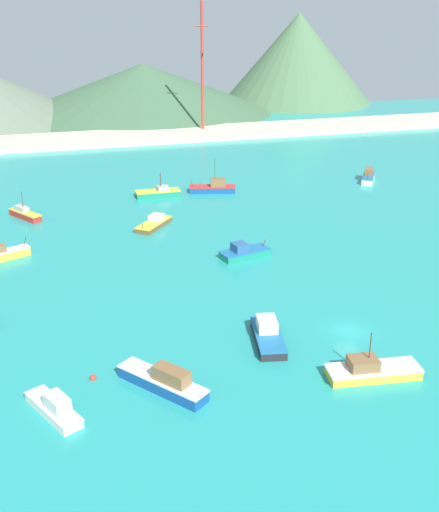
{
  "coord_description": "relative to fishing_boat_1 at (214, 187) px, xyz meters",
  "views": [
    {
      "loc": [
        -33.11,
        -57.78,
        36.06
      ],
      "look_at": [
        -8.59,
        25.49,
        0.71
      ],
      "focal_mm": 43.2,
      "sensor_mm": 36.0,
      "label": 1
    }
  ],
  "objects": [
    {
      "name": "fishing_boat_9",
      "position": [
        -15.98,
        -18.05,
        -0.31
      ],
      "size": [
        7.7,
        8.39,
        2.02
      ],
      "color": "brown",
      "rests_on": "ground"
    },
    {
      "name": "radio_tower",
      "position": [
        14.71,
        63.55,
        18.11
      ],
      "size": [
        3.75,
        3.0,
        37.46
      ],
      "color": "#B7332D",
      "rests_on": "ground"
    },
    {
      "name": "fishing_boat_3",
      "position": [
        -3.12,
        -71.08,
        -0.18
      ],
      "size": [
        10.19,
        4.36,
        5.29
      ],
      "color": "gold",
      "rests_on": "ground"
    },
    {
      "name": "fishing_boat_4",
      "position": [
        -41.07,
        -26.49,
        -0.08
      ],
      "size": [
        8.15,
        5.04,
        4.8
      ],
      "color": "gold",
      "rests_on": "ground"
    },
    {
      "name": "fishing_boat_10",
      "position": [
        -11.64,
        0.21,
        -0.24
      ],
      "size": [
        9.05,
        3.32,
        4.74
      ],
      "color": "#198466",
      "rests_on": "ground"
    },
    {
      "name": "fishing_boat_1",
      "position": [
        0.0,
        0.0,
        0.0
      ],
      "size": [
        9.98,
        5.21,
        7.09
      ],
      "color": "#14478C",
      "rests_on": "ground"
    },
    {
      "name": "fishing_boat_8",
      "position": [
        -10.87,
        -61.08,
        -0.11
      ],
      "size": [
        4.63,
        9.04,
        2.47
      ],
      "color": "#232328",
      "rests_on": "ground"
    },
    {
      "name": "fishing_boat_7",
      "position": [
        -5.29,
        -35.82,
        -0.19
      ],
      "size": [
        8.35,
        4.75,
        2.41
      ],
      "color": "#198466",
      "rests_on": "ground"
    },
    {
      "name": "ground",
      "position": [
        -0.73,
        -31.53,
        -1.24
      ],
      "size": [
        260.0,
        280.0,
        0.5
      ],
      "color": "teal"
    },
    {
      "name": "fishing_boat_13",
      "position": [
        35.17,
        -1.6,
        0.08
      ],
      "size": [
        6.03,
        7.42,
        2.9
      ],
      "color": "silver",
      "rests_on": "ground"
    },
    {
      "name": "hill_east",
      "position": [
        67.37,
        115.26,
        15.95
      ],
      "size": [
        59.2,
        59.2,
        33.88
      ],
      "color": "#476B47",
      "rests_on": "ground"
    },
    {
      "name": "fishing_boat_6",
      "position": [
        -37.81,
        -6.6,
        -0.18
      ],
      "size": [
        5.87,
        7.8,
        5.0
      ],
      "color": "red",
      "rests_on": "ground"
    },
    {
      "name": "beach_strip",
      "position": [
        -0.73,
        59.79,
        -0.39
      ],
      "size": [
        247.0,
        20.82,
        1.2
      ],
      "primitive_type": "cube",
      "color": "beige",
      "rests_on": "ground"
    },
    {
      "name": "fishing_boat_11",
      "position": [
        -24.32,
        -67.33,
        0.04
      ],
      "size": [
        8.15,
        9.73,
        2.86
      ],
      "color": "#14478C",
      "rests_on": "ground"
    },
    {
      "name": "fishing_boat_2",
      "position": [
        -35.12,
        -68.46,
        -0.14
      ],
      "size": [
        5.32,
        7.85,
        2.48
      ],
      "color": "silver",
      "rests_on": "ground"
    },
    {
      "name": "hill_central",
      "position": [
        4.41,
        109.03,
        7.45
      ],
      "size": [
        93.77,
        93.77,
        16.88
      ],
      "color": "#3D6042",
      "rests_on": "ground"
    },
    {
      "name": "buoy_0",
      "position": [
        -31.07,
        -63.28,
        -0.86
      ],
      "size": [
        0.72,
        0.72,
        0.72
      ],
      "color": "red",
      "rests_on": "ground"
    }
  ]
}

